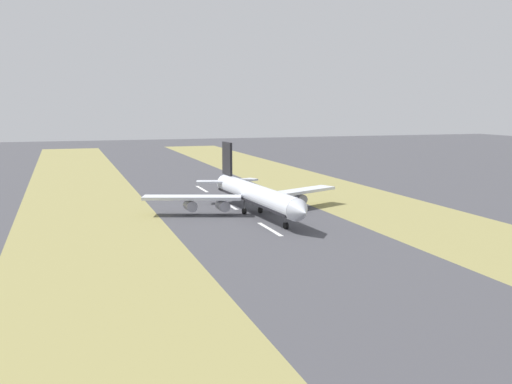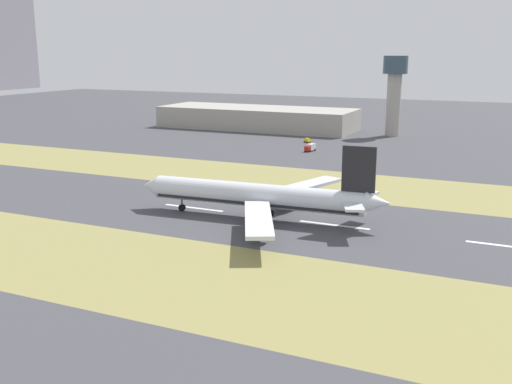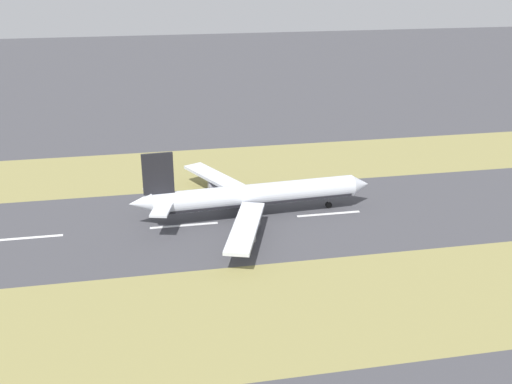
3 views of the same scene
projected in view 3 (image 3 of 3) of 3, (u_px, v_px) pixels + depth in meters
ground_plane at (254, 220)px, 162.20m from camera, size 800.00×800.00×0.00m
grass_median_west at (229, 166)px, 203.22m from camera, size 40.00×600.00×0.01m
grass_median_east at (295, 310)px, 121.18m from camera, size 40.00×600.00×0.01m
centreline_dash_near at (26, 238)px, 151.88m from camera, size 1.20×18.00×0.01m
centreline_dash_mid at (184, 225)px, 158.89m from camera, size 1.20×18.00×0.01m
centreline_dash_far at (329, 214)px, 165.90m from camera, size 1.20×18.00×0.01m
airplane_main_jet at (249, 196)px, 162.16m from camera, size 64.00×67.21×20.20m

